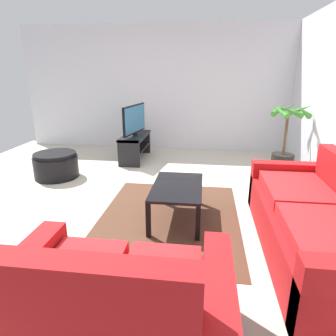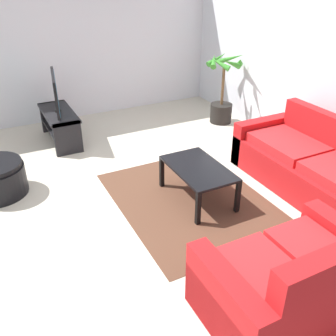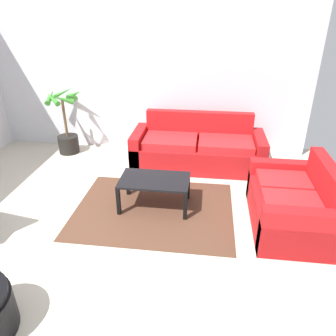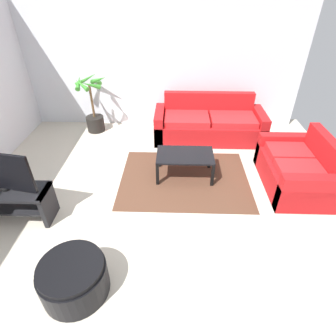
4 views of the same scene
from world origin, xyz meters
TOP-DOWN VIEW (x-y plane):
  - ground_plane at (0.00, 0.00)m, footprint 6.60×6.60m
  - wall_back at (0.00, 3.00)m, footprint 6.00×0.06m
  - couch_main at (1.01, 2.28)m, footprint 2.27×0.90m
  - couch_loveseat at (2.28, 0.67)m, footprint 0.90×1.43m
  - coffee_table at (0.47, 0.87)m, footprint 0.96×0.58m
  - area_rug at (0.47, 0.77)m, footprint 2.20×1.70m
  - potted_palm at (-1.52, 2.56)m, footprint 0.75×0.70m

SIDE VIEW (x-z plane):
  - ground_plane at x=0.00m, z-range 0.00..0.00m
  - area_rug at x=0.47m, z-range 0.00..0.01m
  - couch_loveseat at x=2.28m, z-range -0.15..0.75m
  - couch_main at x=1.01m, z-range -0.15..0.75m
  - coffee_table at x=0.47m, z-range 0.16..0.60m
  - potted_palm at x=-1.52m, z-range -0.14..1.10m
  - wall_back at x=0.00m, z-range 0.00..2.70m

